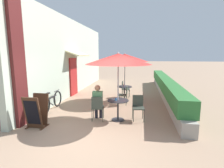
# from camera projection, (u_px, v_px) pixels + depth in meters

# --- Properties ---
(ground_plane) EXTENTS (120.00, 120.00, 0.00)m
(ground_plane) POSITION_uv_depth(u_px,v_px,m) (87.00, 139.00, 4.78)
(ground_plane) COLOR #9E7F66
(cafe_facade_wall) EXTENTS (0.98, 11.29, 4.20)m
(cafe_facade_wall) POSITION_uv_depth(u_px,v_px,m) (73.00, 58.00, 10.21)
(cafe_facade_wall) COLOR #B2C1AD
(cafe_facade_wall) RESTS_ON ground_plane
(planter_hedge) EXTENTS (0.60, 10.29, 1.01)m
(planter_hedge) POSITION_uv_depth(u_px,v_px,m) (165.00, 87.00, 9.64)
(planter_hedge) COLOR gray
(planter_hedge) RESTS_ON ground_plane
(patio_table_near) EXTENTS (0.73, 0.73, 0.73)m
(patio_table_near) POSITION_uv_depth(u_px,v_px,m) (118.00, 106.00, 6.08)
(patio_table_near) COLOR #28282D
(patio_table_near) RESTS_ON ground_plane
(patio_umbrella_near) EXTENTS (2.23, 2.23, 2.37)m
(patio_umbrella_near) POSITION_uv_depth(u_px,v_px,m) (118.00, 59.00, 5.81)
(patio_umbrella_near) COLOR #B7B7BC
(patio_umbrella_near) RESTS_ON ground_plane
(cafe_chair_near_left) EXTENTS (0.45, 0.45, 0.87)m
(cafe_chair_near_left) POSITION_uv_depth(u_px,v_px,m) (98.00, 106.00, 6.03)
(cafe_chair_near_left) COLOR #384238
(cafe_chair_near_left) RESTS_ON ground_plane
(seated_patron_near_left) EXTENTS (0.37, 0.44, 1.25)m
(seated_patron_near_left) POSITION_uv_depth(u_px,v_px,m) (98.00, 101.00, 6.12)
(seated_patron_near_left) COLOR #23232D
(seated_patron_near_left) RESTS_ON ground_plane
(cafe_chair_near_right) EXTENTS (0.45, 0.45, 0.87)m
(cafe_chair_near_right) POSITION_uv_depth(u_px,v_px,m) (138.00, 106.00, 6.12)
(cafe_chair_near_right) COLOR #384238
(cafe_chair_near_right) RESTS_ON ground_plane
(coffee_cup_near) EXTENTS (0.07, 0.07, 0.09)m
(coffee_cup_near) POSITION_uv_depth(u_px,v_px,m) (116.00, 99.00, 5.97)
(coffee_cup_near) COLOR teal
(coffee_cup_near) RESTS_ON patio_table_near
(patio_table_mid) EXTENTS (0.73, 0.73, 0.73)m
(patio_table_mid) POSITION_uv_depth(u_px,v_px,m) (124.00, 91.00, 8.70)
(patio_table_mid) COLOR #28282D
(patio_table_mid) RESTS_ON ground_plane
(patio_umbrella_mid) EXTENTS (2.23, 2.23, 2.37)m
(patio_umbrella_mid) POSITION_uv_depth(u_px,v_px,m) (125.00, 58.00, 8.43)
(patio_umbrella_mid) COLOR #B7B7BC
(patio_umbrella_mid) RESTS_ON ground_plane
(cafe_chair_mid_left) EXTENTS (0.41, 0.41, 0.87)m
(cafe_chair_mid_left) POSITION_uv_depth(u_px,v_px,m) (124.00, 94.00, 8.00)
(cafe_chair_mid_left) COLOR #384238
(cafe_chair_mid_left) RESTS_ON ground_plane
(cafe_chair_mid_right) EXTENTS (0.41, 0.41, 0.87)m
(cafe_chair_mid_right) POSITION_uv_depth(u_px,v_px,m) (125.00, 88.00, 9.40)
(cafe_chair_mid_right) COLOR #384238
(cafe_chair_mid_right) RESTS_ON ground_plane
(coffee_cup_mid) EXTENTS (0.07, 0.07, 0.09)m
(coffee_cup_mid) POSITION_uv_depth(u_px,v_px,m) (124.00, 85.00, 8.75)
(coffee_cup_mid) COLOR #B73D3D
(coffee_cup_mid) RESTS_ON patio_table_mid
(bicycle_leaning) EXTENTS (0.11, 1.77, 0.80)m
(bicycle_leaning) POSITION_uv_depth(u_px,v_px,m) (52.00, 102.00, 7.20)
(bicycle_leaning) COLOR black
(bicycle_leaning) RESTS_ON ground_plane
(menu_board) EXTENTS (0.57, 0.64, 1.04)m
(menu_board) POSITION_uv_depth(u_px,v_px,m) (37.00, 111.00, 5.51)
(menu_board) COLOR #422819
(menu_board) RESTS_ON ground_plane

